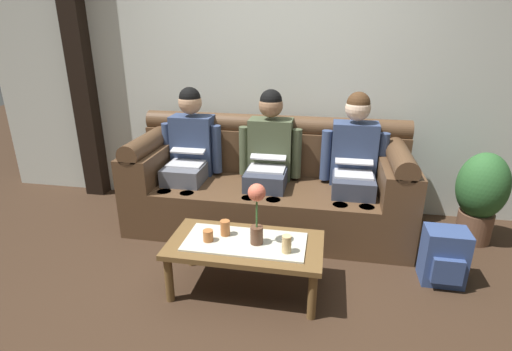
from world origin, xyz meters
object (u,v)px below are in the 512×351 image
flower_vase (257,209)px  person_right (354,161)px  couch (268,187)px  cup_far_center (208,236)px  person_left (189,151)px  person_middle (269,156)px  backpack_right (444,257)px  cup_near_left (225,228)px  cup_near_right (287,244)px  coffee_table (245,248)px  potted_plant (481,194)px

flower_vase → person_right: bearing=57.2°
couch → cup_far_center: (-0.24, -1.04, 0.05)m
person_left → couch: bearing=0.4°
person_middle → backpack_right: bearing=-25.7°
flower_vase → backpack_right: 1.39m
couch → cup_near_left: bearing=-99.1°
person_left → cup_far_center: size_ratio=15.78×
person_left → flower_vase: size_ratio=2.91×
person_middle → flower_vase: 1.01m
person_left → person_right: size_ratio=1.00×
person_right → cup_near_left: bearing=-133.2°
person_left → cup_near_right: 1.50m
coffee_table → cup_near_left: size_ratio=9.66×
person_left → cup_far_center: bearing=-64.9°
person_middle → cup_near_right: size_ratio=10.60×
flower_vase → person_middle: bearing=94.6°
cup_near_right → cup_far_center: cup_near_right is taller
cup_near_right → flower_vase: bearing=160.1°
cup_near_right → backpack_right: bearing=21.7°
backpack_right → potted_plant: bearing=58.7°
cup_near_right → couch: bearing=104.8°
flower_vase → cup_far_center: (-0.32, -0.03, -0.21)m
couch → backpack_right: (1.36, -0.66, -0.17)m
couch → person_right: person_right is taller
cup_near_left → flower_vase: bearing=-16.3°
person_left → person_right: bearing=0.0°
couch → cup_near_right: bearing=-75.2°
person_left → flower_vase: bearing=-51.2°
person_left → cup_near_left: person_left is taller
person_right → potted_plant: person_right is taller
couch → person_right: size_ratio=1.98×
couch → flower_vase: bearing=-85.4°
coffee_table → person_right: bearing=53.8°
couch → flower_vase: (0.08, -1.01, 0.26)m
person_left → person_right: (1.45, 0.00, -0.00)m
couch → cup_near_left: couch is taller
person_middle → cup_far_center: 1.09m
couch → person_middle: 0.29m
person_middle → person_left: bearing=-180.0°
backpack_right → person_right: bearing=133.9°
cup_near_right → cup_far_center: (-0.53, 0.04, -0.02)m
cup_far_center → flower_vase: bearing=5.5°
person_middle → flower_vase: size_ratio=2.91×
flower_vase → potted_plant: size_ratio=0.54×
potted_plant → backpack_right: bearing=-121.3°
person_left → potted_plant: person_left is taller
cup_near_right → cup_far_center: size_ratio=1.49×
person_middle → person_right: size_ratio=1.00×
person_left → cup_near_left: size_ratio=11.42×
person_right → potted_plant: (1.04, 0.02, -0.23)m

